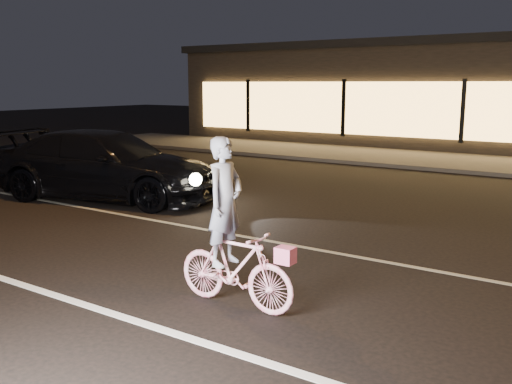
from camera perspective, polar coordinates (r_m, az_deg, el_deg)
The scene contains 7 objects.
ground at distance 7.99m, azimuth -8.16°, elevation -7.84°, with size 90.00×90.00×0.00m, color black.
lane_stripe_near at distance 7.02m, azimuth -16.51°, elevation -10.84°, with size 60.00×0.12×0.01m, color silver.
lane_stripe_far at distance 9.49m, azimuth -0.05°, elevation -4.68°, with size 60.00×0.10×0.01m, color gray.
sidewalk at distance 19.44m, azimuth 18.37°, elevation 2.94°, with size 30.00×4.00×0.12m, color #383533.
storefront at distance 25.09m, azimuth 22.41°, elevation 9.12°, with size 25.40×8.42×4.20m.
cyclist at distance 6.52m, azimuth -2.39°, elevation -5.60°, with size 1.56×0.54×1.96m.
sedan at distance 13.03m, azimuth -14.66°, elevation 2.60°, with size 5.58×3.29×1.52m.
Camera 1 is at (5.11, -5.59, 2.54)m, focal length 40.00 mm.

